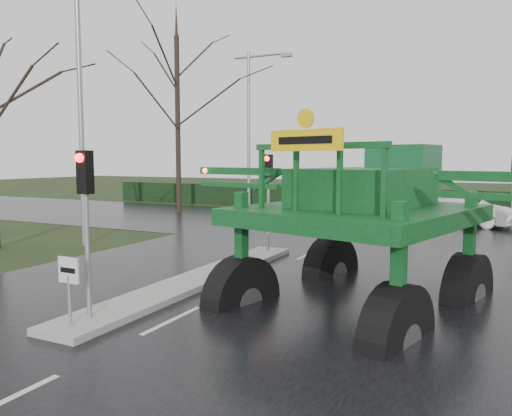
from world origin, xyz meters
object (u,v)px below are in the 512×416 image
at_px(traffic_signal_mid, 268,181).
at_px(crop_sprayer, 249,193).
at_px(keep_left_sign, 69,280).
at_px(traffic_signal_near, 86,198).
at_px(white_sedan, 464,226).
at_px(street_light_left_far, 253,117).
at_px(street_light_left_near, 86,89).

relative_size(traffic_signal_mid, crop_sprayer, 0.37).
bearing_deg(keep_left_sign, traffic_signal_near, 90.00).
bearing_deg(keep_left_sign, crop_sprayer, 61.25).
height_order(traffic_signal_near, crop_sprayer, crop_sprayer).
bearing_deg(white_sedan, crop_sprayer, -176.25).
bearing_deg(keep_left_sign, street_light_left_far, 107.78).
relative_size(street_light_left_far, crop_sprayer, 1.06).
relative_size(street_light_left_far, white_sedan, 2.14).
distance_m(traffic_signal_near, white_sedan, 20.80).
height_order(traffic_signal_mid, street_light_left_near, street_light_left_near).
xyz_separation_m(traffic_signal_near, street_light_left_near, (-6.89, 7.01, 3.40)).
relative_size(street_light_left_near, street_light_left_far, 1.00).
relative_size(keep_left_sign, traffic_signal_near, 0.38).
bearing_deg(keep_left_sign, street_light_left_near, 132.59).
bearing_deg(street_light_left_far, keep_left_sign, -72.22).
relative_size(keep_left_sign, street_light_left_far, 0.14).
distance_m(crop_sprayer, white_sedan, 17.30).
bearing_deg(crop_sprayer, white_sedan, 92.15).
xyz_separation_m(keep_left_sign, traffic_signal_mid, (0.00, 8.99, 1.53)).
distance_m(traffic_signal_mid, crop_sprayer, 5.72).
height_order(traffic_signal_near, white_sedan, traffic_signal_near).
relative_size(keep_left_sign, street_light_left_near, 0.14).
height_order(traffic_signal_mid, white_sedan, traffic_signal_mid).
bearing_deg(traffic_signal_mid, traffic_signal_near, -90.00).
bearing_deg(traffic_signal_near, street_light_left_far, 108.17).
height_order(traffic_signal_near, traffic_signal_mid, same).
xyz_separation_m(traffic_signal_mid, street_light_left_near, (-6.89, -1.49, 3.40)).
bearing_deg(crop_sprayer, keep_left_sign, -104.23).
bearing_deg(street_light_left_far, white_sedan, -5.28).
bearing_deg(traffic_signal_mid, keep_left_sign, -90.00).
distance_m(traffic_signal_near, traffic_signal_mid, 8.50).
bearing_deg(street_light_left_near, street_light_left_far, 90.00).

